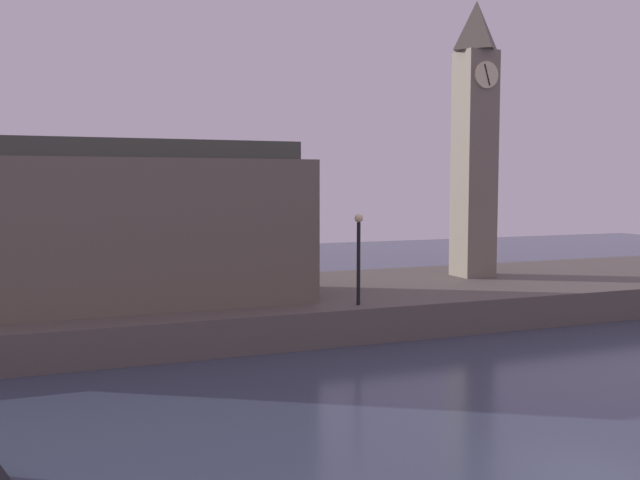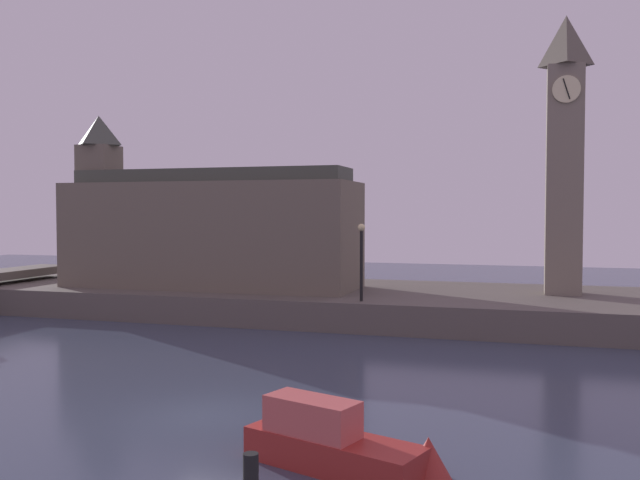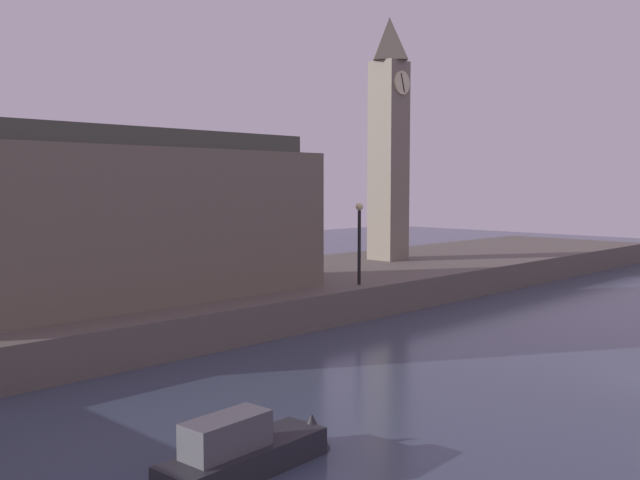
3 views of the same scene
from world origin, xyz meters
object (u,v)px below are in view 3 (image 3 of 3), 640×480
at_px(clock_tower, 389,136).
at_px(streetlamp, 359,234).
at_px(boat_barge_dark, 257,448).
at_px(parliament_hall, 114,216).

bearing_deg(clock_tower, streetlamp, -148.00).
relative_size(streetlamp, boat_barge_dark, 0.82).
height_order(parliament_hall, boat_barge_dark, parliament_hall).
relative_size(parliament_hall, streetlamp, 4.52).
bearing_deg(streetlamp, parliament_hall, 160.19).
distance_m(clock_tower, streetlamp, 12.70).
xyz_separation_m(parliament_hall, boat_barge_dark, (-4.77, -14.20, -4.49)).
relative_size(clock_tower, parliament_hall, 0.86).
xyz_separation_m(clock_tower, boat_barge_dark, (-25.14, -16.50, -8.75)).
relative_size(parliament_hall, boat_barge_dark, 3.71).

